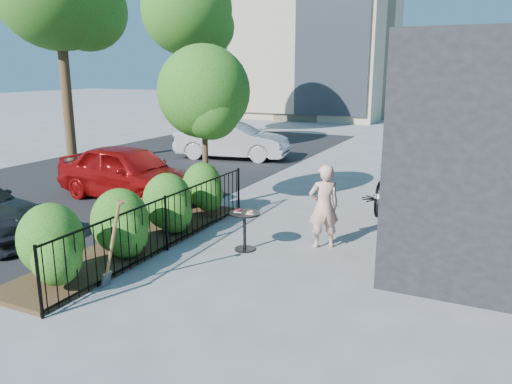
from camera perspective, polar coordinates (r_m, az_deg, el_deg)
The scene contains 12 objects.
ground at distance 9.14m, azimuth -2.33°, elevation -8.12°, with size 120.00×120.00×0.00m, color gray.
fence at distance 9.71m, azimuth -10.23°, elevation -3.49°, with size 0.05×6.05×1.10m.
planting_bed at distance 10.28m, azimuth -13.30°, elevation -5.71°, with size 1.30×6.00×0.08m, color #382616.
shrubs at distance 10.10m, azimuth -12.71°, elevation -2.10°, with size 1.10×5.60×1.24m.
patio_tree at distance 11.99m, azimuth -5.82°, elevation 10.69°, with size 2.20×2.20×3.94m.
street at distance 15.56m, azimuth -20.25°, elevation 0.36°, with size 9.00×30.00×0.01m, color black.
street_tree_far at distance 25.68m, azimuth -7.84°, elevation 19.40°, with size 4.40×4.40×8.28m.
cafe_table at distance 9.60m, azimuth -1.31°, elevation -3.70°, with size 0.60×0.60×0.80m.
woman at distance 9.76m, azimuth 7.76°, elevation -1.65°, with size 0.60×0.40×1.66m, color #D7A48B.
shovel at distance 8.21m, azimuth -16.21°, elevation -6.29°, with size 0.52×0.20×1.53m.
car_red at distance 13.71m, azimuth -14.29°, elevation 2.18°, with size 1.74×4.32×1.47m, color #970C0C.
car_silver at distance 19.44m, azimuth -2.75°, elevation 5.93°, with size 1.52×4.37×1.44m, color silver.
Camera 1 is at (3.99, -7.48, 3.44)m, focal length 35.00 mm.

